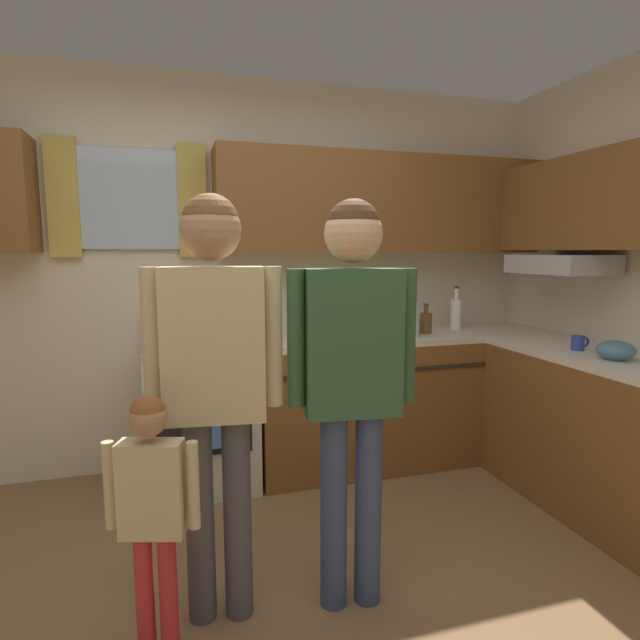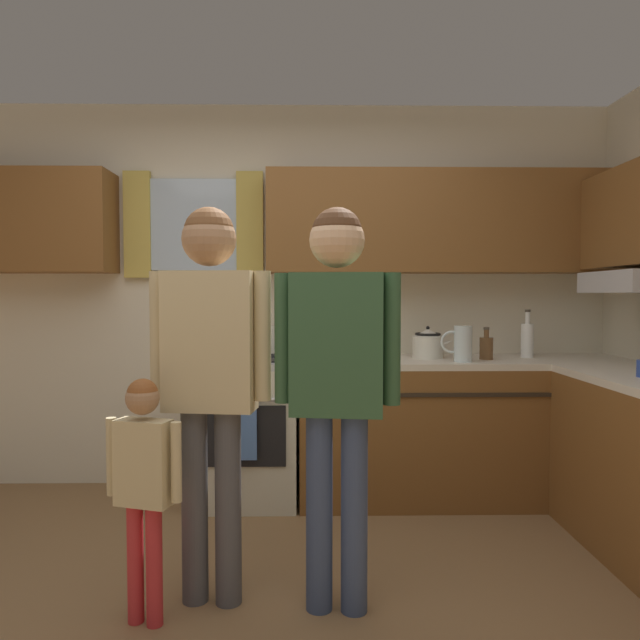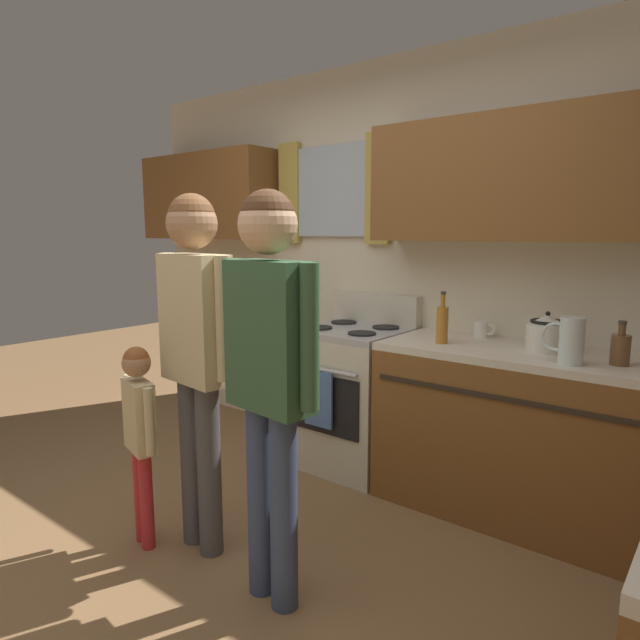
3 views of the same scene
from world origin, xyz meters
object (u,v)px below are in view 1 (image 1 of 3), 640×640
mixing_bowl (616,351)px  small_child (152,498)px  stovetop_kettle (373,320)px  adult_in_plaid (352,358)px  water_pitcher (409,321)px  bottle_squat_brown (426,322)px  mug_cobalt_blue (579,343)px  bottle_milk_white (456,313)px  bottle_oil_amber (306,323)px  mug_ceramic_white (311,326)px  adult_holding_child (214,361)px  stove_oven (201,411)px

mixing_bowl → small_child: bearing=-172.6°
stovetop_kettle → adult_in_plaid: size_ratio=0.16×
water_pitcher → adult_in_plaid: (-0.81, -1.14, 0.03)m
bottle_squat_brown → stovetop_kettle: size_ratio=0.75×
mug_cobalt_blue → bottle_milk_white: bearing=105.3°
mug_cobalt_blue → small_child: bearing=-166.5°
mug_cobalt_blue → water_pitcher: bearing=137.9°
bottle_oil_amber → stovetop_kettle: (0.51, 0.13, -0.01)m
stovetop_kettle → water_pitcher: (0.16, -0.22, 0.02)m
adult_in_plaid → stovetop_kettle: bearing=64.3°
bottle_milk_white → mug_ceramic_white: size_ratio=2.49×
stovetop_kettle → adult_holding_child: adult_holding_child is taller
bottle_squat_brown → adult_in_plaid: 1.61m
water_pitcher → bottle_oil_amber: bearing=172.6°
mug_cobalt_blue → small_child: mug_cobalt_blue is taller
small_child → mixing_bowl: bearing=7.4°
bottle_oil_amber → adult_holding_child: adult_holding_child is taller
mug_ceramic_white → mixing_bowl: (1.30, -1.30, -0.00)m
bottle_milk_white → adult_in_plaid: bearing=-133.5°
stove_oven → stovetop_kettle: stovetop_kettle is taller
stove_oven → adult_in_plaid: bearing=-68.5°
bottle_squat_brown → adult_holding_child: (-1.53, -1.19, 0.08)m
adult_in_plaid → small_child: bearing=-173.6°
mug_ceramic_white → bottle_milk_white: bearing=-7.7°
stovetop_kettle → small_child: bearing=-134.5°
bottle_squat_brown → mug_cobalt_blue: bearing=-55.2°
water_pitcher → stovetop_kettle: bearing=126.5°
bottle_milk_white → mixing_bowl: bearing=-78.4°
bottle_squat_brown → mug_ceramic_white: (-0.75, 0.25, -0.03)m
bottle_squat_brown → mug_cobalt_blue: 0.96m
bottle_squat_brown → stovetop_kettle: 0.36m
stovetop_kettle → adult_in_plaid: bearing=-115.7°
bottle_milk_white → stovetop_kettle: (-0.65, -0.02, -0.02)m
bottle_oil_amber → bottle_milk_white: size_ratio=0.91×
bottle_milk_white → adult_in_plaid: (-1.30, -1.37, 0.03)m
bottle_milk_white → water_pitcher: bearing=-154.4°
stove_oven → mug_cobalt_blue: size_ratio=9.58×
mug_cobalt_blue → adult_in_plaid: 1.62m
bottle_oil_amber → mixing_bowl: (1.41, -1.02, -0.06)m
mug_cobalt_blue → stovetop_kettle: (-0.90, 0.89, 0.05)m
small_child → stove_oven: bearing=80.1°
bottle_squat_brown → stovetop_kettle: (-0.35, 0.09, 0.02)m
stove_oven → adult_holding_child: adult_holding_child is taller
water_pitcher → small_child: (-1.58, -1.23, -0.40)m
stove_oven → stovetop_kettle: 1.29m
bottle_squat_brown → mixing_bowl: bottle_squat_brown is taller
mug_cobalt_blue → adult_holding_child: 2.12m
bottle_milk_white → stovetop_kettle: size_ratio=1.14×
adult_holding_child → mug_ceramic_white: bearing=61.8°
stove_oven → stovetop_kettle: size_ratio=4.02×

